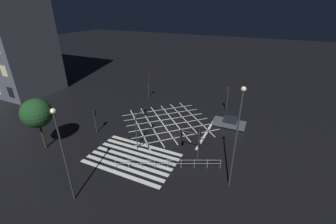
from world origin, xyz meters
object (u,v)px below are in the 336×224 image
object	(u,v)px
traffic_light_sw_cross	(95,116)
traffic_light_se_cross	(199,138)
traffic_light_nw_main	(149,83)
street_tree_near	(36,113)
traffic_light_ne_main	(227,95)
traffic_light_median_south	(141,120)
traffic_light_se_main	(188,138)
street_lamp_east	(237,130)
waiting_car	(230,123)
street_lamp_west	(62,146)

from	to	relation	value
traffic_light_sw_cross	traffic_light_se_cross	bearing A→B (deg)	-88.94
traffic_light_nw_main	street_tree_near	xyz separation A→B (m)	(-3.53, -18.59, 1.52)
traffic_light_ne_main	street_tree_near	bearing A→B (deg)	47.37
traffic_light_median_south	traffic_light_se_cross	size ratio (longest dim) A/B	1.19
traffic_light_se_main	street_lamp_east	world-z (taller)	street_lamp_east
traffic_light_median_south	street_lamp_east	world-z (taller)	street_lamp_east
traffic_light_se_cross	waiting_car	size ratio (longest dim) A/B	0.87
traffic_light_se_main	traffic_light_se_cross	size ratio (longest dim) A/B	0.91
traffic_light_median_south	street_lamp_east	size ratio (longest dim) A/B	0.46
traffic_light_ne_main	street_tree_near	size ratio (longest dim) A/B	0.67
traffic_light_se_main	traffic_light_se_cross	xyz separation A→B (m)	(1.18, 0.27, 0.19)
traffic_light_nw_main	traffic_light_ne_main	world-z (taller)	traffic_light_nw_main
traffic_light_nw_main	street_lamp_east	xyz separation A→B (m)	(17.29, -15.65, 3.02)
street_lamp_east	street_tree_near	bearing A→B (deg)	-171.96
traffic_light_nw_main	street_lamp_west	bearing A→B (deg)	-76.70
street_lamp_east	street_tree_near	world-z (taller)	street_lamp_east
traffic_light_sw_cross	traffic_light_ne_main	size ratio (longest dim) A/B	0.82
waiting_car	street_lamp_east	bearing A→B (deg)	101.09
traffic_light_median_south	street_lamp_west	size ratio (longest dim) A/B	0.52
traffic_light_se_cross	waiting_car	xyz separation A→B (m)	(1.65, 8.75, -2.07)
traffic_light_se_main	waiting_car	bearing A→B (deg)	-107.41
traffic_light_ne_main	traffic_light_sw_cross	bearing A→B (deg)	43.54
traffic_light_se_cross	street_tree_near	xyz separation A→B (m)	(-16.95, -5.55, 1.84)
traffic_light_median_south	street_lamp_west	xyz separation A→B (m)	(-0.95, -9.95, 2.27)
traffic_light_sw_cross	traffic_light_median_south	distance (m)	6.85
traffic_light_se_main	street_lamp_west	xyz separation A→B (m)	(-6.81, -9.64, 3.06)
waiting_car	traffic_light_ne_main	bearing A→B (deg)	-71.44
street_lamp_west	street_tree_near	xyz separation A→B (m)	(-8.96, 4.36, -1.03)
traffic_light_sw_cross	traffic_light_se_cross	distance (m)	13.83
traffic_light_sw_cross	waiting_car	xyz separation A→B (m)	(15.48, 9.01, -1.82)
traffic_light_median_south	traffic_light_se_cross	xyz separation A→B (m)	(7.03, -0.04, -0.60)
street_lamp_east	traffic_light_se_cross	bearing A→B (deg)	146.04
traffic_light_sw_cross	street_lamp_east	bearing A→B (deg)	-97.59
traffic_light_ne_main	traffic_light_se_main	bearing A→B (deg)	84.10
street_lamp_east	waiting_car	xyz separation A→B (m)	(-2.23, 11.37, -5.42)
traffic_light_ne_main	street_lamp_east	xyz separation A→B (m)	(3.68, -15.69, 3.06)
traffic_light_ne_main	traffic_light_se_cross	world-z (taller)	traffic_light_ne_main
traffic_light_se_cross	street_lamp_east	world-z (taller)	street_lamp_east
traffic_light_median_south	street_lamp_east	bearing A→B (deg)	-103.64
street_lamp_east	street_tree_near	xyz separation A→B (m)	(-20.83, -2.94, -1.51)
traffic_light_sw_cross	traffic_light_ne_main	distance (m)	19.36
traffic_light_nw_main	traffic_light_se_cross	xyz separation A→B (m)	(13.41, -13.03, -0.32)
street_lamp_east	traffic_light_nw_main	bearing A→B (deg)	137.86
street_lamp_east	traffic_light_ne_main	bearing A→B (deg)	103.20
traffic_light_se_main	traffic_light_sw_cross	bearing A→B (deg)	-0.05
street_lamp_west	traffic_light_median_south	bearing A→B (deg)	84.52
traffic_light_nw_main	traffic_light_se_main	size ratio (longest dim) A/B	1.24
traffic_light_se_main	traffic_light_ne_main	distance (m)	13.42
traffic_light_ne_main	waiting_car	world-z (taller)	traffic_light_ne_main
traffic_light_se_cross	street_tree_near	distance (m)	17.93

